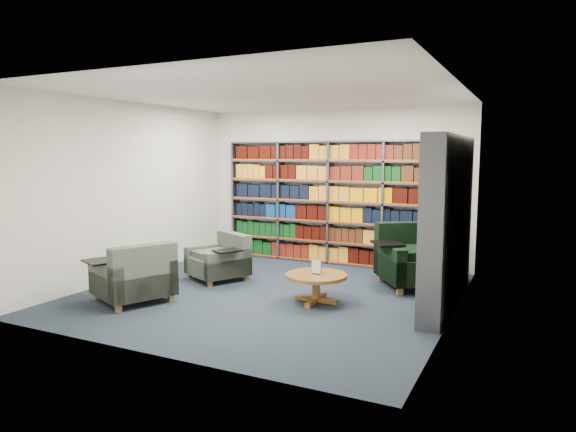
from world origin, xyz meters
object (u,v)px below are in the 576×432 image
at_px(chair_teal_left, 222,261).
at_px(coffee_table, 316,280).
at_px(chair_green_right, 414,261).
at_px(chair_teal_front, 136,278).

distance_m(chair_teal_left, coffee_table, 1.94).
height_order(chair_green_right, chair_teal_front, chair_green_right).
distance_m(chair_green_right, chair_teal_front, 4.06).
height_order(chair_teal_left, coffee_table, chair_teal_left).
height_order(chair_teal_left, chair_green_right, chair_green_right).
bearing_deg(chair_teal_front, chair_green_right, 39.12).
xyz_separation_m(chair_teal_front, coffee_table, (2.18, 1.05, -0.02)).
relative_size(chair_teal_left, chair_teal_front, 0.89).
xyz_separation_m(chair_teal_left, coffee_table, (1.86, -0.56, 0.02)).
bearing_deg(chair_green_right, chair_teal_left, -161.36).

